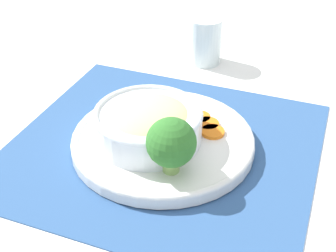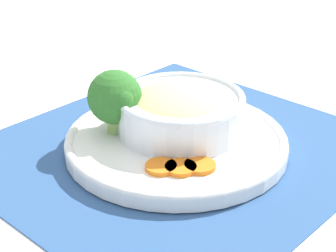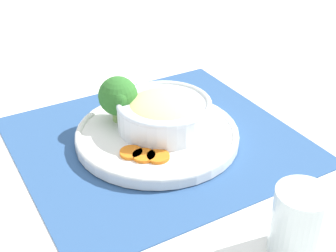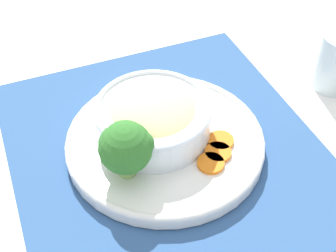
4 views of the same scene
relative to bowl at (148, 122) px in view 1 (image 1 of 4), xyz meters
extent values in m
plane|color=white|center=(-0.01, 0.02, -0.05)|extent=(4.00, 4.00, 0.00)
cube|color=#2D5184|center=(-0.01, 0.02, -0.05)|extent=(0.50, 0.52, 0.00)
cylinder|color=white|center=(-0.01, 0.02, -0.04)|extent=(0.29, 0.29, 0.02)
torus|color=white|center=(-0.01, 0.02, -0.03)|extent=(0.29, 0.29, 0.01)
cylinder|color=silver|center=(0.00, 0.00, -0.01)|extent=(0.17, 0.17, 0.05)
torus|color=silver|center=(0.00, 0.00, 0.02)|extent=(0.17, 0.17, 0.01)
ellipsoid|color=beige|center=(0.00, 0.00, 0.00)|extent=(0.14, 0.14, 0.05)
cylinder|color=#84AD5B|center=(0.07, 0.05, -0.02)|extent=(0.02, 0.02, 0.02)
sphere|color=#2D6B28|center=(0.07, 0.05, 0.02)|extent=(0.07, 0.07, 0.07)
sphere|color=#2D6B28|center=(0.05, 0.06, 0.02)|extent=(0.03, 0.03, 0.03)
sphere|color=#2D6B28|center=(0.08, 0.04, 0.02)|extent=(0.03, 0.03, 0.03)
cylinder|color=orange|center=(-0.04, 0.10, -0.03)|extent=(0.04, 0.04, 0.01)
cylinder|color=orange|center=(-0.06, 0.08, -0.03)|extent=(0.04, 0.04, 0.01)
cylinder|color=orange|center=(-0.07, 0.07, -0.03)|extent=(0.04, 0.04, 0.01)
cylinder|color=silver|center=(-0.32, 0.03, 0.00)|extent=(0.07, 0.07, 0.10)
cylinder|color=silver|center=(-0.32, 0.03, -0.02)|extent=(0.06, 0.06, 0.06)
camera|label=1|loc=(0.57, 0.17, 0.40)|focal=50.00mm
camera|label=2|loc=(-0.37, 0.55, 0.31)|focal=60.00mm
camera|label=3|loc=(-0.57, 0.42, 0.40)|focal=50.00mm
camera|label=4|loc=(0.22, 0.43, 0.45)|focal=50.00mm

